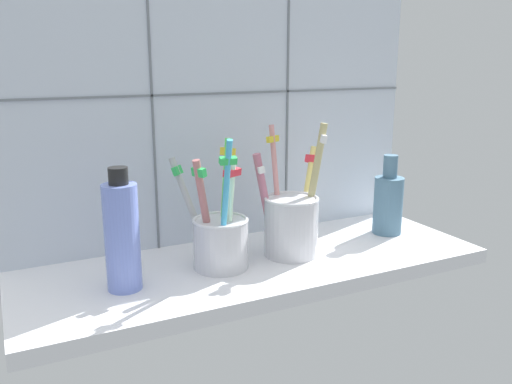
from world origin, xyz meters
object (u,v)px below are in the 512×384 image
Objects in this scene: ceramic_vase at (388,202)px; soap_bottle at (122,235)px; toothbrush_cup_right at (290,221)px; toothbrush_cup_left at (219,236)px.

soap_bottle is at bearing -176.34° from ceramic_vase.
soap_bottle is (-23.84, -1.54, 1.94)cm from toothbrush_cup_right.
toothbrush_cup_left is 29.32cm from ceramic_vase.
toothbrush_cup_right reaches higher than soap_bottle.
toothbrush_cup_left is at bearing 6.16° from soap_bottle.
ceramic_vase is 0.84× the size of soap_bottle.
soap_bottle is (-12.93, -1.40, 2.50)cm from toothbrush_cup_left.
toothbrush_cup_right reaches higher than toothbrush_cup_left.
toothbrush_cup_left is 13.25cm from soap_bottle.
ceramic_vase is (18.38, 1.16, 0.16)cm from toothbrush_cup_right.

